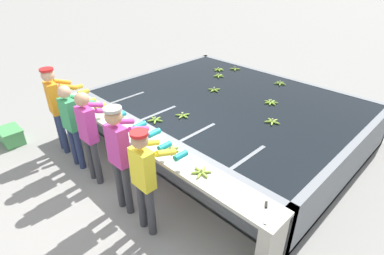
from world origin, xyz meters
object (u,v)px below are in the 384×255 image
(knife_0, at_px, (266,209))
(worker_1, at_px, (73,120))
(banana_bunch_floating_6, at_px, (155,120))
(banana_bunch_floating_0, at_px, (183,115))
(banana_bunch_floating_3, at_px, (272,122))
(banana_bunch_floating_7, at_px, (280,83))
(worker_4, at_px, (145,174))
(banana_bunch_ledge_1, at_px, (201,172))
(worker_2, at_px, (90,130))
(crate, at_px, (11,136))
(banana_bunch_floating_1, at_px, (214,90))
(banana_bunch_floating_4, at_px, (219,76))
(banana_bunch_floating_5, at_px, (235,69))
(banana_bunch_floating_8, at_px, (271,102))
(banana_bunch_floating_2, at_px, (219,70))
(banana_bunch_ledge_0, at_px, (116,117))
(worker_3, at_px, (121,151))
(worker_0, at_px, (56,103))
(banana_bunch_ledge_2, at_px, (170,150))

(knife_0, bearing_deg, worker_1, -170.17)
(banana_bunch_floating_6, bearing_deg, banana_bunch_floating_0, 65.27)
(banana_bunch_floating_3, relative_size, banana_bunch_floating_7, 1.00)
(worker_1, bearing_deg, banana_bunch_floating_7, 70.09)
(worker_4, distance_m, banana_bunch_floating_0, 1.83)
(banana_bunch_ledge_1, bearing_deg, banana_bunch_floating_0, 144.89)
(worker_2, distance_m, crate, 2.52)
(banana_bunch_floating_1, distance_m, banana_bunch_floating_4, 0.90)
(worker_4, height_order, knife_0, worker_4)
(knife_0, bearing_deg, banana_bunch_floating_7, 118.44)
(worker_4, xyz_separation_m, banana_bunch_floating_1, (-1.36, 2.86, -0.08))
(banana_bunch_floating_0, relative_size, banana_bunch_ledge_1, 0.98)
(banana_bunch_floating_5, bearing_deg, banana_bunch_floating_8, -32.90)
(banana_bunch_floating_5, xyz_separation_m, knife_0, (3.29, -3.67, -0.01))
(banana_bunch_floating_2, bearing_deg, banana_bunch_ledge_0, -82.24)
(worker_3, height_order, banana_bunch_ledge_0, worker_3)
(worker_0, distance_m, worker_3, 2.20)
(banana_bunch_floating_3, bearing_deg, banana_bunch_floating_4, 152.55)
(banana_bunch_floating_1, bearing_deg, banana_bunch_ledge_2, -63.86)
(crate, bearing_deg, banana_bunch_ledge_1, 16.01)
(worker_1, bearing_deg, worker_4, -0.94)
(worker_2, relative_size, crate, 2.93)
(banana_bunch_ledge_0, bearing_deg, worker_2, -68.18)
(banana_bunch_ledge_1, distance_m, banana_bunch_ledge_2, 0.70)
(worker_2, height_order, banana_bunch_ledge_2, worker_2)
(worker_2, distance_m, banana_bunch_ledge_2, 1.35)
(banana_bunch_floating_0, xyz_separation_m, banana_bunch_floating_3, (1.26, 0.93, 0.00))
(banana_bunch_floating_8, bearing_deg, banana_bunch_floating_6, -116.35)
(crate, bearing_deg, worker_3, 10.85)
(banana_bunch_floating_3, bearing_deg, worker_1, -134.14)
(worker_0, distance_m, banana_bunch_ledge_2, 2.55)
(worker_3, relative_size, banana_bunch_floating_3, 6.16)
(banana_bunch_floating_1, xyz_separation_m, banana_bunch_ledge_2, (1.08, -2.20, 0.00))
(banana_bunch_floating_4, bearing_deg, worker_2, -83.69)
(worker_2, distance_m, knife_0, 2.91)
(banana_bunch_floating_3, xyz_separation_m, banana_bunch_floating_8, (-0.45, 0.68, -0.00))
(banana_bunch_ledge_2, bearing_deg, banana_bunch_ledge_1, -5.81)
(banana_bunch_floating_0, distance_m, banana_bunch_floating_1, 1.37)
(banana_bunch_ledge_2, bearing_deg, crate, -160.01)
(banana_bunch_floating_2, bearing_deg, banana_bunch_floating_8, -21.65)
(worker_3, bearing_deg, banana_bunch_ledge_2, 67.34)
(worker_1, height_order, banana_bunch_ledge_0, worker_1)
(banana_bunch_ledge_1, bearing_deg, banana_bunch_ledge_2, 174.19)
(banana_bunch_floating_7, distance_m, crate, 5.83)
(worker_0, bearing_deg, banana_bunch_floating_6, 32.95)
(worker_4, height_order, banana_bunch_floating_5, worker_4)
(worker_4, height_order, banana_bunch_ledge_2, worker_4)
(banana_bunch_ledge_2, distance_m, crate, 3.79)
(worker_4, relative_size, crate, 2.85)
(banana_bunch_floating_1, bearing_deg, worker_4, -64.62)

